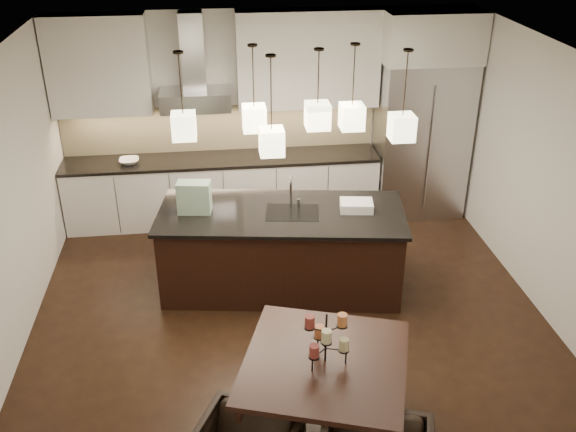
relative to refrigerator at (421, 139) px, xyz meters
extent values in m
cube|color=black|center=(-2.10, -2.38, -1.08)|extent=(5.50, 5.50, 0.02)
cube|color=white|center=(-2.10, -2.38, 1.73)|extent=(5.50, 5.50, 0.02)
cube|color=silver|center=(-2.10, 0.38, 0.32)|extent=(5.50, 0.02, 2.80)
cube|color=silver|center=(-2.10, -5.14, 0.32)|extent=(5.50, 0.02, 2.80)
cube|color=silver|center=(0.66, -2.38, 0.32)|extent=(0.02, 5.50, 2.80)
cube|color=#B7B7BA|center=(0.00, 0.00, 0.00)|extent=(1.20, 0.72, 2.15)
cube|color=silver|center=(0.00, 0.00, 1.40)|extent=(1.26, 0.72, 0.65)
cube|color=silver|center=(-2.73, 0.05, -0.64)|extent=(4.21, 0.62, 0.88)
cube|color=black|center=(-2.73, 0.05, -0.17)|extent=(4.21, 0.66, 0.04)
cube|color=beige|center=(-2.73, 0.35, 0.16)|extent=(4.21, 0.02, 0.63)
cube|color=silver|center=(-4.20, 0.19, 1.10)|extent=(1.25, 0.35, 1.25)
cube|color=silver|center=(-1.55, 0.19, 1.10)|extent=(1.85, 0.35, 1.25)
cube|color=#B7B7BA|center=(-3.03, 0.10, 0.65)|extent=(0.90, 0.52, 0.24)
cube|color=#B7B7BA|center=(-3.03, 0.21, 1.24)|extent=(0.30, 0.28, 0.96)
imported|color=silver|center=(-3.94, 0.00, -0.12)|extent=(0.28, 0.28, 0.06)
cube|color=black|center=(-2.12, -1.73, -0.61)|extent=(2.77, 1.43, 0.93)
cube|color=black|center=(-2.12, -1.73, -0.12)|extent=(2.86, 1.52, 0.04)
cube|color=#226231|center=(-3.06, -1.62, 0.08)|extent=(0.38, 0.24, 0.36)
cube|color=silver|center=(-1.29, -1.79, -0.05)|extent=(0.39, 0.30, 0.11)
cylinder|color=beige|center=(-1.88, -4.06, -0.11)|extent=(0.10, 0.10, 0.10)
cylinder|color=#CA7440|center=(-2.05, -3.87, -0.11)|extent=(0.10, 0.10, 0.10)
cylinder|color=brown|center=(-2.13, -4.11, -0.11)|extent=(0.10, 0.10, 0.10)
cylinder|color=#CA7440|center=(-1.88, -3.96, 0.05)|extent=(0.10, 0.10, 0.10)
cylinder|color=brown|center=(-2.14, -3.95, 0.05)|extent=(0.10, 0.10, 0.10)
cylinder|color=beige|center=(-2.04, -4.15, 0.05)|extent=(0.10, 0.10, 0.10)
cube|color=#F5ECBA|center=(-3.10, -1.87, 0.99)|extent=(0.24, 0.24, 0.26)
cube|color=#F5ECBA|center=(-2.39, -1.67, 0.97)|extent=(0.24, 0.24, 0.26)
cube|color=#F5ECBA|center=(-1.77, -1.91, 1.05)|extent=(0.24, 0.24, 0.26)
cube|color=#F5ECBA|center=(-1.38, -1.74, 0.97)|extent=(0.24, 0.24, 0.26)
cube|color=#F5ECBA|center=(-0.93, -2.05, 0.94)|extent=(0.24, 0.24, 0.26)
cube|color=#F5ECBA|center=(-2.25, -2.11, 0.87)|extent=(0.24, 0.24, 0.26)
camera|label=1|loc=(-2.81, -8.00, 3.13)|focal=40.00mm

